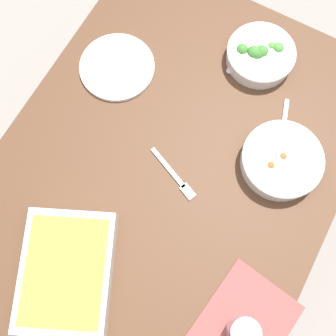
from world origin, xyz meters
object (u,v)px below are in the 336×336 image
Objects in this scene: side_plate at (117,67)px; fork_on_table at (176,177)px; drink_cup at (243,332)px; spoon_by_stew at (282,136)px; baking_dish at (67,272)px; broccoli_bowl at (260,55)px; stew_bowl at (281,161)px; spoon_by_broccoli at (245,65)px.

side_plate reaches higher than fork_on_table.
drink_cup is 0.53m from spoon_by_stew.
baking_dish is 0.59m from side_plate.
fork_on_table is (-0.43, 0.04, -0.03)m from broccoli_bowl.
stew_bowl is 0.09m from spoon_by_stew.
broccoli_bowl reaches higher than stew_bowl.
broccoli_bowl reaches higher than side_plate.
spoon_by_stew is 0.32m from fork_on_table.
broccoli_bowl is (0.26, 0.19, -0.00)m from stew_bowl.
fork_on_table is (-0.17, 0.23, -0.03)m from stew_bowl.
stew_bowl reaches higher than spoon_by_broccoli.
baking_dish is at bearing 169.90° from spoon_by_broccoli.
side_plate is at bearing 85.58° from stew_bowl.
baking_dish is at bearing 161.70° from fork_on_table.
spoon_by_stew is at bearing -138.88° from broccoli_bowl.
fork_on_table is at bearing 126.21° from stew_bowl.
stew_bowl is 0.60× the size of baking_dish.
side_plate is at bearing 94.20° from spoon_by_stew.
broccoli_bowl is at bearing -11.51° from baking_dish.
spoon_by_stew is (0.60, -0.32, -0.03)m from baking_dish.
baking_dish is at bearing 100.97° from drink_cup.
spoon_by_stew is at bearing -128.87° from spoon_by_broccoli.
spoon_by_stew is at bearing 17.53° from stew_bowl.
baking_dish is (-0.78, 0.16, 0.00)m from broccoli_bowl.
broccoli_bowl is at bearing -37.52° from spoon_by_broccoli.
side_plate is 1.27× the size of spoon_by_stew.
baking_dish is 2.44× the size of spoon_by_broccoli.
broccoli_bowl is at bearing 41.12° from spoon_by_stew.
baking_dish is 0.76m from spoon_by_broccoli.
broccoli_bowl is 0.25m from spoon_by_stew.
side_plate reaches higher than spoon_by_stew.
drink_cup reaches higher than side_plate.
stew_bowl reaches higher than spoon_by_stew.
spoon_by_stew is (0.08, 0.03, -0.03)m from stew_bowl.
stew_bowl is 1.46× the size of spoon_by_broccoli.
baking_dish is (-0.52, 0.35, 0.00)m from stew_bowl.
stew_bowl is at bearing -33.67° from baking_dish.
broccoli_bowl is 1.33× the size of spoon_by_broccoli.
side_plate is 0.51m from spoon_by_stew.
fork_on_table is at bearing 140.41° from spoon_by_stew.
baking_dish is at bearing 146.33° from stew_bowl.
spoon_by_stew is (-0.18, -0.16, -0.03)m from broccoli_bowl.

